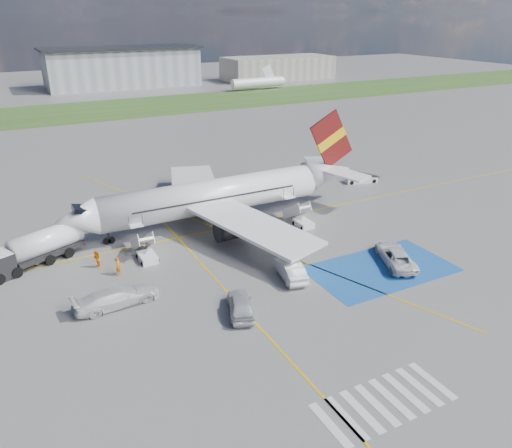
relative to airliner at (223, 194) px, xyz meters
The scene contains 22 objects.
ground 14.48m from the airliner, 96.14° to the right, with size 400.00×400.00×0.00m, color #60605E.
grass_strip 81.08m from the airliner, 91.06° to the left, with size 400.00×30.00×0.01m, color #2D4C1E.
taxiway_line_main 4.21m from the airliner, 126.97° to the right, with size 120.00×0.20×0.01m, color gold.
taxiway_line_cross 25.10m from the airliner, 105.17° to the right, with size 0.20×60.00×0.01m, color gold.
taxiway_line_diag 4.21m from the airliner, 126.97° to the right, with size 0.20×60.00×0.01m, color gold.
staging_box 20.19m from the airliner, 64.74° to the right, with size 14.00×8.00×0.01m, color #195099.
crosswalk 32.35m from the airliner, 95.90° to the right, with size 9.00×4.00×0.01m.
terminal_centre 122.43m from the airliner, 81.31° to the left, with size 48.00×18.00×12.00m, color gray.
terminal_east 135.64m from the airliner, 57.19° to the left, with size 40.00×16.00×8.00m, color gray.
airliner is the anchor object (origin of this frame).
airstairs_fwd 12.52m from the airliner, 154.30° to the right, with size 1.90×5.20×3.60m.
airstairs_aft 9.59m from the airliner, 35.25° to the right, with size 1.90×5.20×3.60m.
fuel_tanker 20.95m from the airliner, behind, with size 9.78×6.07×3.27m.
gpu_cart 21.74m from the airliner, behind, with size 2.64×2.22×1.89m.
belt_loader 24.34m from the airliner, ahead, with size 5.17×2.88×1.49m.
car_silver_a 20.01m from the airliner, 110.44° to the right, with size 2.01×4.99×1.70m, color #ABAEB3.
car_silver_b 15.55m from the airliner, 90.69° to the right, with size 1.80×5.17×1.70m, color silver.
van_white_a 20.68m from the airliner, 58.91° to the right, with size 2.51×5.44×2.04m, color silver.
van_white_b 20.26m from the airliner, 141.14° to the right, with size 2.22×5.47×2.14m, color silver.
crew_fwd 16.20m from the airliner, 152.79° to the right, with size 0.68×0.45×1.87m, color orange.
crew_nose 16.71m from the airliner, 162.49° to the right, with size 0.89×0.69×1.83m, color orange.
crew_aft 10.10m from the airliner, 64.47° to the right, with size 0.91×0.38×1.55m, color orange.
Camera 1 is at (-20.64, -36.16, 22.99)m, focal length 35.00 mm.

